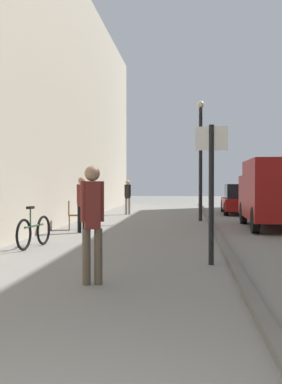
{
  "coord_description": "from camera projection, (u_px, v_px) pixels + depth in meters",
  "views": [
    {
      "loc": [
        0.77,
        -2.29,
        1.54
      ],
      "look_at": [
        -0.35,
        9.22,
        1.3
      ],
      "focal_mm": 45.65,
      "sensor_mm": 36.0,
      "label": 1
    }
  ],
  "objects": [
    {
      "name": "ground_plane",
      "position": [
        162.0,
        234.0,
        14.32
      ],
      "size": [
        80.0,
        80.0,
        0.0
      ],
      "primitive_type": "plane",
      "color": "gray"
    },
    {
      "name": "kerb_strip",
      "position": [
        216.0,
        233.0,
        14.17
      ],
      "size": [
        0.16,
        40.0,
        0.12
      ],
      "primitive_type": "cube",
      "color": "#615F5B",
      "rests_on": "ground_plane"
    },
    {
      "name": "pedestrian_main_foreground",
      "position": [
        82.0,
        201.0,
        14.79
      ],
      "size": [
        0.33,
        0.24,
        1.69
      ],
      "rotation": [
        0.0,
        0.0,
        2.87
      ],
      "color": "black",
      "rests_on": "ground_plane"
    },
    {
      "name": "pedestrian_mid_block",
      "position": [
        128.0,
        195.0,
        23.14
      ],
      "size": [
        0.32,
        0.24,
        1.64
      ],
      "rotation": [
        0.0,
        0.0,
        -0.31
      ],
      "color": "gray",
      "rests_on": "ground_plane"
    },
    {
      "name": "pedestrian_far_crossing",
      "position": [
        92.0,
        216.0,
        7.29
      ],
      "size": [
        0.34,
        0.25,
        1.78
      ],
      "rotation": [
        0.0,
        0.0,
        0.29
      ],
      "color": "brown",
      "rests_on": "ground_plane"
    },
    {
      "name": "delivery_van",
      "position": [
        277.0,
        192.0,
        16.15
      ],
      "size": [
        2.07,
        5.11,
        2.26
      ],
      "rotation": [
        0.0,
        0.0,
        -0.01
      ],
      "color": "maroon",
      "rests_on": "ground_plane"
    },
    {
      "name": "parked_car",
      "position": [
        242.0,
        199.0,
        23.66
      ],
      "size": [
        1.92,
        4.24,
        1.45
      ],
      "rotation": [
        0.0,
        0.0,
        -0.02
      ],
      "color": "maroon",
      "rests_on": "ground_plane"
    },
    {
      "name": "street_sign_post",
      "position": [
        211.0,
        182.0,
        9.04
      ],
      "size": [
        0.6,
        0.1,
        2.6
      ],
      "rotation": [
        0.0,
        0.0,
        3.02
      ],
      "color": "black",
      "rests_on": "ground_plane"
    },
    {
      "name": "lamp_post",
      "position": [
        201.0,
        152.0,
        19.3
      ],
      "size": [
        0.28,
        0.28,
        4.76
      ],
      "color": "black",
      "rests_on": "ground_plane"
    },
    {
      "name": "bicycle_leaning",
      "position": [
        34.0,
        231.0,
        11.44
      ],
      "size": [
        0.29,
        1.76,
        0.98
      ],
      "rotation": [
        0.0,
        0.0,
        -0.13
      ],
      "color": "black",
      "rests_on": "ground_plane"
    },
    {
      "name": "cafe_chair_near_window",
      "position": [
        72.0,
        213.0,
        15.77
      ],
      "size": [
        0.53,
        0.53,
        0.94
      ],
      "rotation": [
        0.0,
        0.0,
        4.95
      ],
      "color": "brown",
      "rests_on": "ground_plane"
    }
  ]
}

